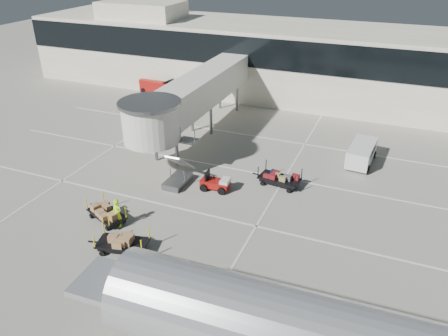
{
  "coord_description": "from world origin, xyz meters",
  "views": [
    {
      "loc": [
        13.01,
        -20.67,
        16.78
      ],
      "look_at": [
        2.33,
        5.3,
        2.0
      ],
      "focal_mm": 35.0,
      "sensor_mm": 36.0,
      "label": 1
    }
  ],
  "objects": [
    {
      "name": "belt_loader",
      "position": [
        -14.13,
        24.0,
        0.81
      ],
      "size": [
        4.58,
        2.23,
        2.13
      ],
      "rotation": [
        0.0,
        0.0,
        -0.12
      ],
      "color": "maroon",
      "rests_on": "ground"
    },
    {
      "name": "lane_markings",
      "position": [
        -0.67,
        9.33,
        0.01
      ],
      "size": [
        40.0,
        30.0,
        0.02
      ],
      "color": "silver",
      "rests_on": "ground"
    },
    {
      "name": "box_cart_near",
      "position": [
        -0.72,
        -3.49,
        0.59
      ],
      "size": [
        3.83,
        2.16,
        1.47
      ],
      "rotation": [
        0.0,
        0.0,
        0.22
      ],
      "color": "black",
      "rests_on": "ground"
    },
    {
      "name": "jet_bridge",
      "position": [
        -3.97,
        12.26,
        4.28
      ],
      "size": [
        5.7,
        20.4,
        6.03
      ],
      "color": "silver",
      "rests_on": "ground"
    },
    {
      "name": "minivan",
      "position": [
        11.18,
        14.19,
        1.01
      ],
      "size": [
        2.24,
        4.56,
        1.68
      ],
      "rotation": [
        0.0,
        0.0,
        -0.08
      ],
      "color": "silver",
      "rests_on": "ground"
    },
    {
      "name": "baggage_tug",
      "position": [
        1.63,
        5.4,
        0.52
      ],
      "size": [
        2.23,
        1.48,
        1.43
      ],
      "rotation": [
        0.0,
        0.0,
        0.05
      ],
      "color": "maroon",
      "rests_on": "ground"
    },
    {
      "name": "ground",
      "position": [
        0.0,
        0.0,
        0.0
      ],
      "size": [
        140.0,
        140.0,
        0.0
      ],
      "primitive_type": "plane",
      "color": "#ABA899",
      "rests_on": "ground"
    },
    {
      "name": "box_cart_far",
      "position": [
        -3.46,
        -1.16,
        0.57
      ],
      "size": [
        3.52,
        2.4,
        1.37
      ],
      "rotation": [
        0.0,
        0.0,
        -0.39
      ],
      "color": "black",
      "rests_on": "ground"
    },
    {
      "name": "ground_worker",
      "position": [
        -2.44,
        -1.38,
        0.99
      ],
      "size": [
        0.77,
        0.56,
        1.97
      ],
      "primitive_type": "imported",
      "rotation": [
        0.0,
        0.0,
        -0.13
      ],
      "color": "#B5EC18",
      "rests_on": "ground"
    },
    {
      "name": "suitcase_cart",
      "position": [
        5.89,
        7.84,
        0.52
      ],
      "size": [
        3.9,
        1.97,
        1.5
      ],
      "rotation": [
        0.0,
        0.0,
        -0.14
      ],
      "color": "black",
      "rests_on": "ground"
    },
    {
      "name": "terminal",
      "position": [
        -0.35,
        29.94,
        4.11
      ],
      "size": [
        64.0,
        12.11,
        15.2
      ],
      "color": "white",
      "rests_on": "ground"
    }
  ]
}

